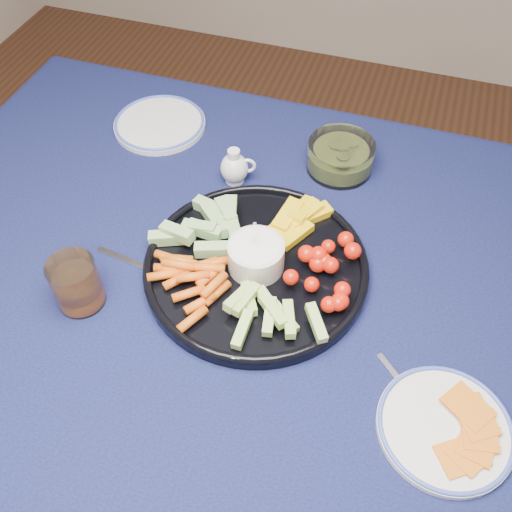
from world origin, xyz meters
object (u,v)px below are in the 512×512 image
(cheese_plate, at_px, (445,427))
(side_plate_extra, at_px, (160,124))
(creamer_pitcher, at_px, (235,168))
(pickle_bowl, at_px, (340,157))
(juice_tumbler, at_px, (77,286))
(dining_table, at_px, (309,324))
(crudite_platter, at_px, (255,263))

(cheese_plate, bearing_deg, side_plate_extra, 142.91)
(cheese_plate, bearing_deg, creamer_pitcher, 139.00)
(creamer_pitcher, relative_size, pickle_bowl, 0.57)
(cheese_plate, xyz_separation_m, juice_tumbler, (-0.62, 0.04, 0.03))
(creamer_pitcher, bearing_deg, juice_tumbler, -112.03)
(dining_table, bearing_deg, creamer_pitcher, 133.88)
(side_plate_extra, bearing_deg, creamer_pitcher, -27.28)
(cheese_plate, bearing_deg, pickle_bowl, 118.24)
(pickle_bowl, xyz_separation_m, side_plate_extra, (-0.41, 0.01, -0.02))
(dining_table, bearing_deg, juice_tumbler, -160.76)
(creamer_pitcher, bearing_deg, crudite_platter, -62.12)
(creamer_pitcher, height_order, cheese_plate, creamer_pitcher)
(cheese_plate, bearing_deg, dining_table, 144.65)
(dining_table, xyz_separation_m, crudite_platter, (-0.11, 0.02, 0.11))
(crudite_platter, xyz_separation_m, creamer_pitcher, (-0.11, 0.21, 0.01))
(creamer_pitcher, bearing_deg, side_plate_extra, 152.72)
(dining_table, distance_m, pickle_bowl, 0.36)
(side_plate_extra, bearing_deg, juice_tumbler, -81.46)
(cheese_plate, bearing_deg, juice_tumbler, 176.22)
(pickle_bowl, xyz_separation_m, juice_tumbler, (-0.34, -0.47, 0.01))
(crudite_platter, bearing_deg, creamer_pitcher, 117.88)
(dining_table, distance_m, crudite_platter, 0.16)
(crudite_platter, distance_m, pickle_bowl, 0.33)
(dining_table, height_order, creamer_pitcher, creamer_pitcher)
(dining_table, xyz_separation_m, side_plate_extra, (-0.45, 0.35, 0.10))
(crudite_platter, relative_size, pickle_bowl, 2.90)
(dining_table, distance_m, cheese_plate, 0.31)
(juice_tumbler, bearing_deg, dining_table, 19.24)
(pickle_bowl, height_order, cheese_plate, pickle_bowl)
(creamer_pitcher, xyz_separation_m, cheese_plate, (0.47, -0.41, -0.02))
(cheese_plate, relative_size, juice_tumbler, 2.09)
(dining_table, distance_m, creamer_pitcher, 0.35)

